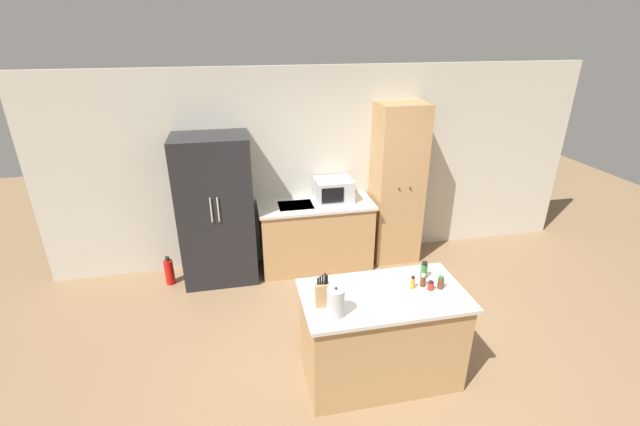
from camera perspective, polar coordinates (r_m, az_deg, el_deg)
ground_plane at (r=4.44m, az=7.52°, el=-19.60°), size 14.00×14.00×0.00m
wall_back at (r=5.75m, az=0.69°, el=6.17°), size 7.20×0.06×2.60m
refrigerator at (r=5.43m, az=-13.66°, el=0.32°), size 0.90×0.66×1.88m
back_counter at (r=5.73m, az=-0.57°, el=-2.95°), size 1.50×0.64×0.92m
pantry_cabinet at (r=5.82m, az=10.21°, el=3.74°), size 0.63×0.54×2.16m
kitchen_island at (r=4.07m, az=8.13°, el=-15.87°), size 1.43×0.78×0.91m
microwave at (r=5.61m, az=1.82°, el=3.13°), size 0.48×0.40×0.28m
knife_block at (r=3.56m, az=0.34°, el=-10.75°), size 0.12×0.07×0.31m
spice_bottle_tall_dark at (r=3.88m, az=12.24°, el=-9.07°), size 0.04×0.04×0.12m
spice_bottle_short_red at (r=4.05m, az=13.70°, el=-7.43°), size 0.06×0.06×0.17m
spice_bottle_amber_oil at (r=3.94m, az=13.56°, el=-8.75°), size 0.05×0.05×0.12m
spice_bottle_green_herb at (r=3.91m, az=14.55°, el=-9.37°), size 0.05×0.05×0.09m
spice_bottle_pale_salt at (r=3.95m, az=15.79°, el=-8.93°), size 0.06×0.06×0.12m
kettle at (r=3.45m, az=2.10°, el=-11.80°), size 0.14×0.14×0.26m
fire_extinguisher at (r=5.79m, az=-19.45°, el=-7.39°), size 0.11×0.11×0.39m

